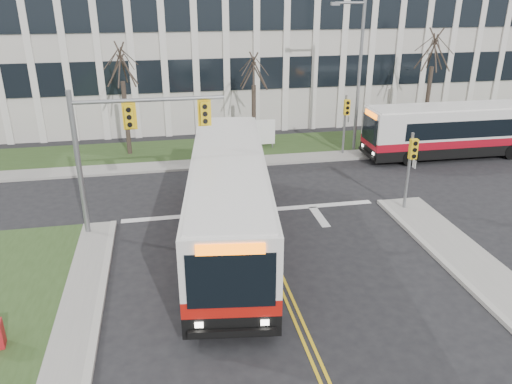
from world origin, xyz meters
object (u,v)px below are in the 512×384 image
(directory_sign, at_px, (263,132))
(bus_main, at_px, (229,201))
(streetlight, at_px, (357,69))
(bus_cross, at_px, (460,132))

(directory_sign, relative_size, bus_main, 0.15)
(directory_sign, bearing_deg, bus_main, -107.93)
(directory_sign, distance_m, bus_main, 12.66)
(streetlight, distance_m, directory_sign, 6.96)
(streetlight, bearing_deg, bus_main, -131.29)
(directory_sign, height_order, bus_cross, bus_cross)
(streetlight, distance_m, bus_cross, 7.45)
(streetlight, relative_size, directory_sign, 4.60)
(bus_main, relative_size, bus_cross, 1.14)
(streetlight, height_order, bus_main, streetlight)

